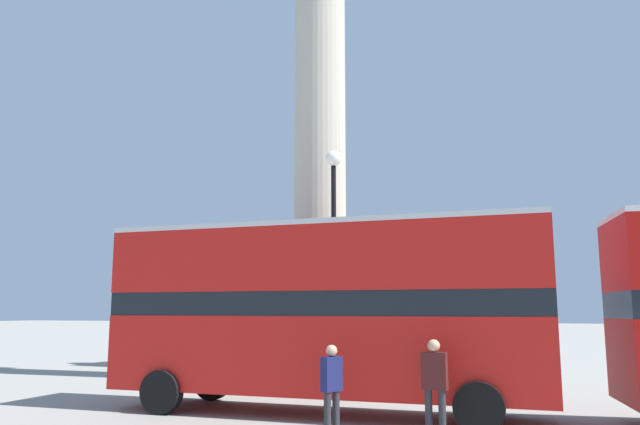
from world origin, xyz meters
The scene contains 7 objects.
ground_plane centered at (0.00, 0.00, 0.00)m, with size 200.00×200.00×0.00m, color gray.
monument_column centered at (0.00, 0.00, 7.02)m, with size 5.27×5.27×21.31m.
bus_b centered at (1.96, -6.13, 2.42)m, with size 10.31×3.03×4.39m.
equestrian_statue centered at (-8.62, 3.90, 1.75)m, with size 3.23×2.43×5.85m.
street_lamp centered at (1.49, -3.63, 4.04)m, with size 0.46×0.46×6.90m.
pedestrian_near_lamp centered at (2.79, -8.50, 0.96)m, with size 0.36×0.48×1.71m.
pedestrian_by_plinth centered at (4.72, -8.13, 1.04)m, with size 0.50×0.25×1.82m.
Camera 1 is at (6.13, -20.40, 2.38)m, focal length 35.00 mm.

